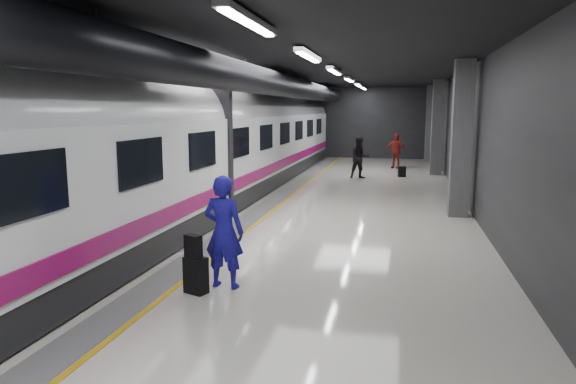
# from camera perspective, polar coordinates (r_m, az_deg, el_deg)

# --- Properties ---
(ground) EXTENTS (40.00, 40.00, 0.00)m
(ground) POSITION_cam_1_polar(r_m,az_deg,el_deg) (14.19, 0.51, -3.47)
(ground) COLOR beige
(ground) RESTS_ON ground
(platform_hall) EXTENTS (10.02, 40.02, 4.51)m
(platform_hall) POSITION_cam_1_polar(r_m,az_deg,el_deg) (14.85, 0.20, 10.83)
(platform_hall) COLOR black
(platform_hall) RESTS_ON ground
(train) EXTENTS (3.05, 38.00, 4.05)m
(train) POSITION_cam_1_polar(r_m,az_deg,el_deg) (14.89, -11.85, 4.98)
(train) COLOR black
(train) RESTS_ON ground
(traveler_main) EXTENTS (0.77, 0.55, 1.99)m
(traveler_main) POSITION_cam_1_polar(r_m,az_deg,el_deg) (9.01, -7.14, -4.42)
(traveler_main) COLOR #1D17AD
(traveler_main) RESTS_ON ground
(suitcase_main) EXTENTS (0.45, 0.37, 0.63)m
(suitcase_main) POSITION_cam_1_polar(r_m,az_deg,el_deg) (8.98, -10.19, -9.08)
(suitcase_main) COLOR black
(suitcase_main) RESTS_ON ground
(shoulder_bag) EXTENTS (0.33, 0.27, 0.39)m
(shoulder_bag) POSITION_cam_1_polar(r_m,az_deg,el_deg) (8.82, -10.50, -5.96)
(shoulder_bag) COLOR black
(shoulder_bag) RESTS_ON suitcase_main
(traveler_far_a) EXTENTS (1.12, 1.01, 1.90)m
(traveler_far_a) POSITION_cam_1_polar(r_m,az_deg,el_deg) (23.49, 7.99, 3.80)
(traveler_far_a) COLOR black
(traveler_far_a) RESTS_ON ground
(traveler_far_b) EXTENTS (1.18, 0.76, 1.87)m
(traveler_far_b) POSITION_cam_1_polar(r_m,az_deg,el_deg) (27.98, 11.88, 4.51)
(traveler_far_b) COLOR maroon
(traveler_far_b) RESTS_ON ground
(suitcase_far) EXTENTS (0.38, 0.30, 0.50)m
(suitcase_far) POSITION_cam_1_polar(r_m,az_deg,el_deg) (24.47, 12.54, 2.23)
(suitcase_far) COLOR black
(suitcase_far) RESTS_ON ground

